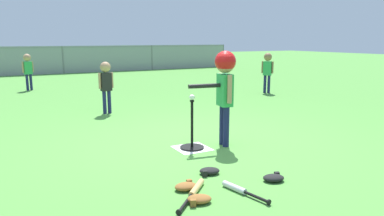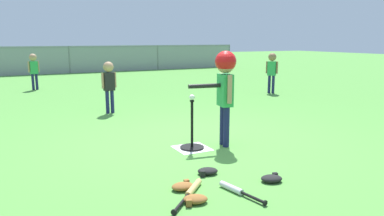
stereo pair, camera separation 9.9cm
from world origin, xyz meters
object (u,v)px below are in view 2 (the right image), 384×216
object	(u,v)px
fielder_near_right	(272,67)
fielder_deep_center	(109,80)
baseball_on_tee	(192,97)
glove_outfield_drop	(272,178)
spare_bat_wood	(191,191)
glove_near_bats	(195,199)
glove_by_plate	(183,186)
batting_tee	(192,141)
glove_tossed_aside	(207,171)
batter_child	(225,79)
spare_bat_silver	(236,190)
fielder_deep_left	(34,67)

from	to	relation	value
fielder_near_right	fielder_deep_center	world-z (taller)	fielder_near_right
baseball_on_tee	glove_outfield_drop	world-z (taller)	baseball_on_tee
spare_bat_wood	glove_near_bats	world-z (taller)	glove_near_bats
spare_bat_wood	glove_by_plate	bearing A→B (deg)	102.68
glove_by_plate	glove_outfield_drop	size ratio (longest dim) A/B	0.90
batting_tee	glove_tossed_aside	bearing A→B (deg)	-106.76
fielder_near_right	batter_child	bearing A→B (deg)	-136.20
glove_by_plate	glove_near_bats	size ratio (longest dim) A/B	0.89
fielder_deep_center	fielder_near_right	bearing A→B (deg)	8.42
fielder_near_right	glove_outfield_drop	world-z (taller)	fielder_near_right
glove_tossed_aside	spare_bat_silver	bearing A→B (deg)	-89.31
batter_child	fielder_near_right	bearing A→B (deg)	43.80
fielder_deep_left	fielder_near_right	bearing A→B (deg)	-32.34
baseball_on_tee	fielder_deep_center	xyz separation A→B (m)	(-0.39, 2.80, -0.04)
fielder_deep_center	spare_bat_wood	xyz separation A→B (m)	(-0.27, -4.07, -0.62)
glove_outfield_drop	batting_tee	bearing A→B (deg)	98.75
spare_bat_silver	baseball_on_tee	bearing A→B (deg)	79.56
fielder_near_right	batting_tee	bearing A→B (deg)	-140.10
batter_child	batting_tee	bearing A→B (deg)	170.47
baseball_on_tee	glove_near_bats	bearing A→B (deg)	-115.94
glove_near_bats	batting_tee	bearing A→B (deg)	64.06
batting_tee	glove_near_bats	distance (m)	1.62
batting_tee	batter_child	world-z (taller)	batter_child
spare_bat_silver	glove_by_plate	xyz separation A→B (m)	(-0.42, 0.30, 0.01)
glove_tossed_aside	glove_outfield_drop	bearing A→B (deg)	-44.51
spare_bat_silver	glove_near_bats	world-z (taller)	glove_near_bats
fielder_near_right	glove_tossed_aside	world-z (taller)	fielder_near_right
fielder_deep_left	glove_near_bats	size ratio (longest dim) A/B	3.93
spare_bat_wood	glove_tossed_aside	distance (m)	0.53
fielder_deep_left	glove_by_plate	bearing A→B (deg)	-84.46
glove_near_bats	glove_tossed_aside	world-z (taller)	same
fielder_near_right	glove_outfield_drop	bearing A→B (deg)	-129.04
baseball_on_tee	fielder_deep_center	world-z (taller)	fielder_deep_center
batting_tee	fielder_deep_left	size ratio (longest dim) A/B	0.64
glove_by_plate	glove_near_bats	distance (m)	0.31
fielder_near_right	spare_bat_silver	world-z (taller)	fielder_near_right
batter_child	spare_bat_silver	world-z (taller)	batter_child
fielder_deep_center	baseball_on_tee	bearing A→B (deg)	-82.12
batting_tee	fielder_deep_center	bearing A→B (deg)	97.88
baseball_on_tee	glove_tossed_aside	xyz separation A→B (m)	(-0.27, -0.91, -0.66)
batting_tee	glove_tossed_aside	world-z (taller)	batting_tee
glove_near_bats	glove_outfield_drop	world-z (taller)	same
baseball_on_tee	glove_near_bats	size ratio (longest dim) A/B	0.28
fielder_deep_left	glove_tossed_aside	bearing A→B (deg)	-81.38
fielder_near_right	glove_tossed_aside	distance (m)	6.25
baseball_on_tee	glove_near_bats	distance (m)	1.75
spare_bat_silver	glove_near_bats	size ratio (longest dim) A/B	2.14
fielder_deep_center	glove_near_bats	xyz separation A→B (m)	(-0.32, -4.26, -0.61)
batter_child	fielder_deep_center	bearing A→B (deg)	106.28
batter_child	glove_outfield_drop	xyz separation A→B (m)	(-0.24, -1.31, -0.88)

